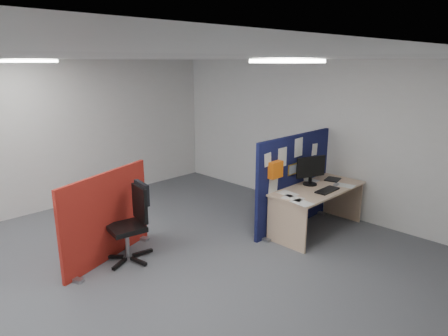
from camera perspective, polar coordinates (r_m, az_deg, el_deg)
floor at (r=4.91m, az=-17.77°, el=-18.73°), size 9.00×9.00×0.00m
ceiling at (r=4.12m, az=-20.85°, el=14.51°), size 9.00×7.00×0.02m
wall_right at (r=7.38m, az=13.87°, el=4.31°), size 0.02×7.00×2.70m
ceiling_lights at (r=4.86m, az=-20.54°, el=14.12°), size 4.10×4.10×0.04m
navy_divider at (r=6.59m, az=9.85°, el=-1.88°), size 1.87×0.30×1.54m
main_desk at (r=6.57m, az=12.91°, el=-4.12°), size 1.70×0.76×0.73m
monitor_main at (r=6.55m, az=12.30°, el=-0.18°), size 0.52×0.22×0.47m
keyboard at (r=6.36m, az=14.54°, el=-3.10°), size 0.45×0.19×0.02m
mouse at (r=6.68m, az=15.74°, el=-2.29°), size 0.11×0.07×0.03m
paper_tray at (r=6.98m, az=15.27°, el=-1.57°), size 0.32×0.28×0.01m
red_divider at (r=5.72m, az=-16.38°, el=-6.76°), size 1.58×0.57×1.23m
office_chair at (r=5.64m, az=-12.84°, el=-6.89°), size 0.70×0.69×1.06m
desk_papers at (r=6.27m, az=11.90°, el=-3.30°), size 1.42×0.89×0.00m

